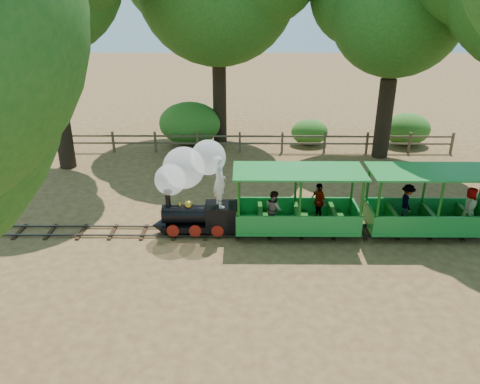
{
  "coord_description": "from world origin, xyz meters",
  "views": [
    {
      "loc": [
        -0.8,
        -13.15,
        7.22
      ],
      "look_at": [
        -0.92,
        0.5,
        1.23
      ],
      "focal_mm": 35.0,
      "sensor_mm": 36.0,
      "label": 1
    }
  ],
  "objects_px": {
    "locomotive": "(192,182)",
    "carriage_front": "(296,210)",
    "fence": "(261,141)",
    "carriage_rear": "(430,210)"
  },
  "relations": [
    {
      "from": "locomotive",
      "to": "fence",
      "type": "relative_size",
      "value": 0.17
    },
    {
      "from": "locomotive",
      "to": "carriage_front",
      "type": "height_order",
      "value": "locomotive"
    },
    {
      "from": "carriage_front",
      "to": "carriage_rear",
      "type": "height_order",
      "value": "same"
    },
    {
      "from": "carriage_front",
      "to": "fence",
      "type": "xyz_separation_m",
      "value": [
        -0.84,
        8.01,
        -0.25
      ]
    },
    {
      "from": "carriage_front",
      "to": "fence",
      "type": "height_order",
      "value": "carriage_front"
    },
    {
      "from": "carriage_front",
      "to": "carriage_rear",
      "type": "xyz_separation_m",
      "value": [
        4.2,
        0.05,
        0.0
      ]
    },
    {
      "from": "fence",
      "to": "locomotive",
      "type": "bearing_deg",
      "value": -106.78
    },
    {
      "from": "locomotive",
      "to": "carriage_front",
      "type": "xyz_separation_m",
      "value": [
        3.23,
        -0.07,
        -0.92
      ]
    },
    {
      "from": "carriage_front",
      "to": "fence",
      "type": "relative_size",
      "value": 0.22
    },
    {
      "from": "locomotive",
      "to": "carriage_front",
      "type": "distance_m",
      "value": 3.36
    }
  ]
}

